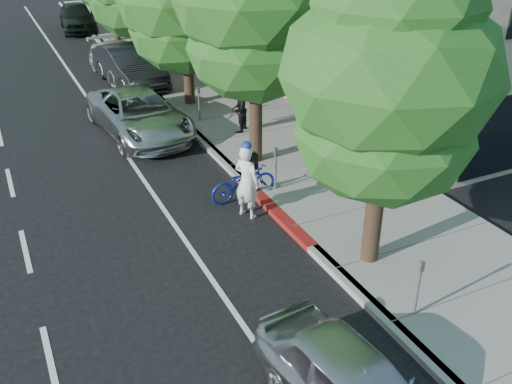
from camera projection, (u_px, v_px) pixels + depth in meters
ground at (292, 231)px, 14.44m from camera, size 120.00×120.00×0.00m
sidewalk at (243, 115)px, 21.64m from camera, size 4.60×56.00×0.15m
curb at (186, 125)px, 20.76m from camera, size 0.30×56.00×0.15m
curb_red_segment at (274, 211)px, 15.20m from camera, size 0.32×4.00×0.15m
street_tree_0 at (389, 77)px, 11.12m from camera, size 4.43×4.43×7.16m
street_tree_1 at (256, 0)px, 15.63m from camera, size 4.70×4.70×7.98m
cyclist at (247, 182)px, 14.66m from camera, size 0.76×0.87×2.00m
bicycle at (243, 182)px, 15.71m from camera, size 1.99×0.80×1.03m
silver_suv at (139, 114)px, 19.80m from camera, size 2.93×5.59×1.50m
dark_sedan at (129, 66)px, 24.81m from camera, size 2.28×5.27×1.69m
white_pickup at (121, 61)px, 26.04m from camera, size 2.36×5.12×1.45m
dark_suv_far at (77, 17)px, 34.56m from camera, size 2.34×4.96×1.64m
pedestrian at (238, 110)px, 19.62m from camera, size 0.97×0.97×1.59m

